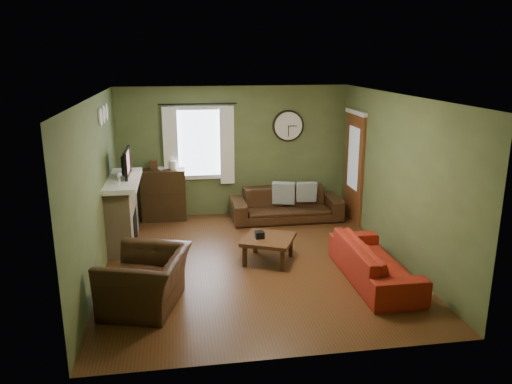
{
  "coord_description": "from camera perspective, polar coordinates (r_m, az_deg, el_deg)",
  "views": [
    {
      "loc": [
        -1.11,
        -7.23,
        3.18
      ],
      "look_at": [
        0.1,
        0.4,
        1.05
      ],
      "focal_mm": 35.0,
      "sensor_mm": 36.0,
      "label": 1
    }
  ],
  "objects": [
    {
      "name": "bookshelf",
      "position": [
        10.0,
        -10.52,
        -0.35
      ],
      "size": [
        0.86,
        0.36,
        1.02
      ],
      "primitive_type": null,
      "color": "black",
      "rests_on": "floor"
    },
    {
      "name": "armchair",
      "position": [
        6.7,
        -12.49,
        -9.82
      ],
      "size": [
        1.26,
        1.36,
        0.73
      ],
      "primitive_type": "imported",
      "rotation": [
        0.0,
        0.0,
        -1.85
      ],
      "color": "#331E10",
      "rests_on": "floor"
    },
    {
      "name": "door",
      "position": [
        9.92,
        11.15,
        2.72
      ],
      "size": [
        0.05,
        0.9,
        2.1
      ],
      "primitive_type": "cube",
      "color": "brown",
      "rests_on": "floor"
    },
    {
      "name": "medallion_mid",
      "position": [
        8.51,
        -17.05,
        8.48
      ],
      "size": [
        0.28,
        0.28,
        0.03
      ],
      "primitive_type": "cylinder",
      "color": "white",
      "rests_on": "wall_left"
    },
    {
      "name": "sofa_red",
      "position": [
        7.49,
        13.39,
        -7.74
      ],
      "size": [
        0.77,
        1.97,
        0.57
      ],
      "primitive_type": "imported",
      "rotation": [
        0.0,
        0.0,
        1.57
      ],
      "color": "maroon",
      "rests_on": "floor"
    },
    {
      "name": "wall_right",
      "position": [
        8.21,
        15.8,
        1.59
      ],
      "size": [
        0.0,
        5.2,
        2.6
      ],
      "primitive_type": "cube",
      "color": "#536235",
      "rests_on": "ground"
    },
    {
      "name": "wall_front",
      "position": [
        5.12,
        4.19,
        -6.17
      ],
      "size": [
        4.6,
        0.0,
        2.6
      ],
      "primitive_type": "cube",
      "color": "#536235",
      "rests_on": "ground"
    },
    {
      "name": "mantel",
      "position": [
        8.68,
        -15.11,
        1.28
      ],
      "size": [
        0.58,
        1.6,
        0.08
      ],
      "primitive_type": "cube",
      "color": "white",
      "rests_on": "fireplace"
    },
    {
      "name": "curtain_rod",
      "position": [
        9.76,
        -6.67,
        9.96
      ],
      "size": [
        0.03,
        0.03,
        1.5
      ],
      "primitive_type": "cylinder",
      "color": "black",
      "rests_on": "wall_back"
    },
    {
      "name": "wine_glass_b",
      "position": [
        8.26,
        -15.3,
        1.52
      ],
      "size": [
        0.07,
        0.07,
        0.19
      ],
      "primitive_type": null,
      "color": "white",
      "rests_on": "mantel"
    },
    {
      "name": "tv_screen",
      "position": [
        8.75,
        -14.48,
        3.25
      ],
      "size": [
        0.02,
        0.62,
        0.36
      ],
      "primitive_type": "cube",
      "color": "#994C3F",
      "rests_on": "mantel"
    },
    {
      "name": "medallion_right",
      "position": [
        8.86,
        -16.75,
        8.74
      ],
      "size": [
        0.28,
        0.28,
        0.03
      ],
      "primitive_type": "cylinder",
      "color": "white",
      "rests_on": "wall_left"
    },
    {
      "name": "tissue_box",
      "position": [
        7.87,
        0.4,
        -5.28
      ],
      "size": [
        0.15,
        0.15,
        0.11
      ],
      "primitive_type": "cube",
      "rotation": [
        0.0,
        0.0,
        0.06
      ],
      "color": "black",
      "rests_on": "coffee_table"
    },
    {
      "name": "pillow_left",
      "position": [
        9.84,
        3.16,
        -0.11
      ],
      "size": [
        0.46,
        0.25,
        0.44
      ],
      "primitive_type": "cube",
      "rotation": [
        0.0,
        0.0,
        -0.3
      ],
      "color": "#919C9F",
      "rests_on": "sofa_brown"
    },
    {
      "name": "pillow_right",
      "position": [
        9.96,
        5.8,
        0.02
      ],
      "size": [
        0.4,
        0.15,
        0.39
      ],
      "primitive_type": "cube",
      "rotation": [
        0.0,
        0.0,
        -0.08
      ],
      "color": "#919C9F",
      "rests_on": "sofa_brown"
    },
    {
      "name": "wall_back",
      "position": [
        10.07,
        -2.53,
        4.64
      ],
      "size": [
        4.6,
        0.0,
        2.6
      ],
      "primitive_type": "cube",
      "color": "#536235",
      "rests_on": "ground"
    },
    {
      "name": "firebox",
      "position": [
        8.9,
        -13.7,
        -3.93
      ],
      "size": [
        0.04,
        0.6,
        0.55
      ],
      "primitive_type": "cube",
      "color": "black",
      "rests_on": "fireplace"
    },
    {
      "name": "ceiling",
      "position": [
        7.34,
        -0.29,
        10.88
      ],
      "size": [
        4.6,
        5.2,
        0.0
      ],
      "primitive_type": "cube",
      "color": "white",
      "rests_on": "ground"
    },
    {
      "name": "window_pane",
      "position": [
        9.96,
        -6.56,
        5.6
      ],
      "size": [
        1.0,
        0.02,
        1.3
      ],
      "primitive_type": null,
      "color": "silver",
      "rests_on": "wall_back"
    },
    {
      "name": "medallion_left",
      "position": [
        8.17,
        -17.37,
        8.18
      ],
      "size": [
        0.28,
        0.28,
        0.03
      ],
      "primitive_type": "cylinder",
      "color": "white",
      "rests_on": "wall_left"
    },
    {
      "name": "book",
      "position": [
        9.93,
        -11.23,
        2.2
      ],
      "size": [
        0.28,
        0.3,
        0.02
      ],
      "primitive_type": "imported",
      "rotation": [
        0.0,
        0.0,
        0.48
      ],
      "color": "#472916",
      "rests_on": "bookshelf"
    },
    {
      "name": "floor",
      "position": [
        7.98,
        -0.26,
        -8.08
      ],
      "size": [
        4.6,
        5.2,
        0.0
      ],
      "primitive_type": "cube",
      "color": "#4E2D16",
      "rests_on": "ground"
    },
    {
      "name": "wall_clock",
      "position": [
        10.12,
        3.72,
        7.54
      ],
      "size": [
        0.64,
        0.06,
        0.64
      ],
      "primitive_type": null,
      "color": "white",
      "rests_on": "wall_back"
    },
    {
      "name": "curtain_right",
      "position": [
        9.91,
        -3.33,
        5.33
      ],
      "size": [
        0.28,
        0.04,
        1.55
      ],
      "primitive_type": "cube",
      "color": "white",
      "rests_on": "wall_back"
    },
    {
      "name": "wall_left",
      "position": [
        7.56,
        -17.76,
        0.27
      ],
      "size": [
        0.0,
        5.2,
        2.6
      ],
      "primitive_type": "cube",
      "color": "#536235",
      "rests_on": "ground"
    },
    {
      "name": "wine_glass_a",
      "position": [
        8.14,
        -15.39,
        1.4
      ],
      "size": [
        0.07,
        0.07,
        0.21
      ],
      "primitive_type": null,
      "color": "white",
      "rests_on": "mantel"
    },
    {
      "name": "fireplace",
      "position": [
        8.84,
        -15.03,
        -2.44
      ],
      "size": [
        0.4,
        1.4,
        1.1
      ],
      "primitive_type": "cube",
      "color": "tan",
      "rests_on": "floor"
    },
    {
      "name": "curtain_left",
      "position": [
        9.86,
        -9.72,
        5.09
      ],
      "size": [
        0.28,
        0.04,
        1.55
      ],
      "primitive_type": "cube",
      "color": "white",
      "rests_on": "wall_back"
    },
    {
      "name": "tv",
      "position": [
        8.77,
        -14.98,
        2.87
      ],
      "size": [
        0.08,
        0.6,
        0.35
      ],
      "primitive_type": "imported",
      "rotation": [
        0.0,
        0.0,
        1.57
      ],
      "color": "black",
      "rests_on": "mantel"
    },
    {
      "name": "coffee_table",
      "position": [
        7.96,
        1.42,
        -6.58
      ],
      "size": [
        1.0,
        1.0,
        0.4
      ],
      "primitive_type": null,
      "rotation": [
        0.0,
        0.0,
        -0.43
      ],
      "color": "#472916",
      "rests_on": "floor"
    },
    {
      "name": "sofa_brown",
      "position": [
        9.91,
        3.47,
        -1.41
      ],
      "size": [
        2.16,
        0.84,
        0.63
      ],
      "primitive_type": "imported",
      "color": "#331E10",
      "rests_on": "floor"
    }
  ]
}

